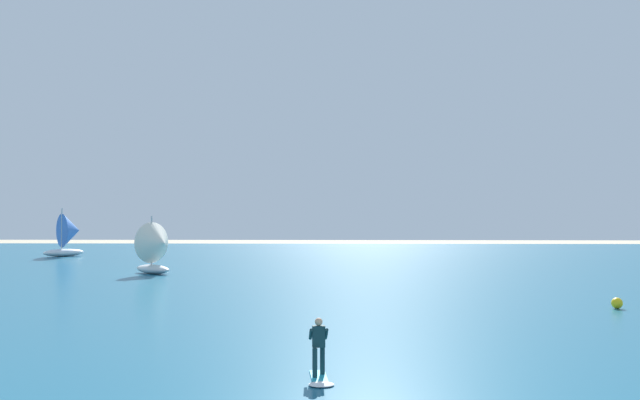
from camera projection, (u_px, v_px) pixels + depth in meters
ocean at (330, 272)px, 53.93m from camera, size 160.00×90.00×0.10m
kitesurfer at (319, 357)px, 19.37m from camera, size 0.77×2.00×1.67m
sailboat_leading at (69, 234)px, 71.66m from camera, size 4.40×4.26×4.92m
sailboat_far_right at (157, 247)px, 51.35m from camera, size 3.86×3.69×4.30m
marker_buoy at (617, 303)px, 33.26m from camera, size 0.53×0.53×0.53m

